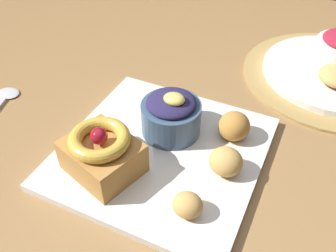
# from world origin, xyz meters

# --- Properties ---
(dining_table) EXTENTS (1.56, 1.12, 0.73)m
(dining_table) POSITION_xyz_m (0.00, 0.00, 0.65)
(dining_table) COLOR olive
(dining_table) RESTS_ON ground_plane
(woven_placemat) EXTENTS (0.32, 0.32, 0.00)m
(woven_placemat) POSITION_xyz_m (0.24, 0.20, 0.73)
(woven_placemat) COLOR #AD894C
(woven_placemat) RESTS_ON dining_table
(front_plate) EXTENTS (0.27, 0.27, 0.01)m
(front_plate) POSITION_xyz_m (0.04, -0.12, 0.74)
(front_plate) COLOR white
(front_plate) RESTS_ON dining_table
(cake_slice) EXTENTS (0.11, 0.10, 0.07)m
(cake_slice) POSITION_xyz_m (-0.02, -0.18, 0.77)
(cake_slice) COLOR #B77F3D
(cake_slice) RESTS_ON front_plate
(berry_ramekin) EXTENTS (0.09, 0.09, 0.07)m
(berry_ramekin) POSITION_xyz_m (0.03, -0.08, 0.77)
(berry_ramekin) COLOR #3D5675
(berry_ramekin) RESTS_ON front_plate
(fritter_front) EXTENTS (0.04, 0.03, 0.03)m
(fritter_front) POSITION_xyz_m (0.11, -0.20, 0.76)
(fritter_front) COLOR tan
(fritter_front) RESTS_ON front_plate
(fritter_middle) EXTENTS (0.05, 0.05, 0.04)m
(fritter_middle) POSITION_xyz_m (0.12, -0.05, 0.76)
(fritter_middle) COLOR #BC7F38
(fritter_middle) RESTS_ON front_plate
(fritter_back) EXTENTS (0.04, 0.04, 0.04)m
(fritter_back) POSITION_xyz_m (0.13, -0.12, 0.76)
(fritter_back) COLOR tan
(fritter_back) RESTS_ON front_plate
(back_plate) EXTENTS (0.26, 0.26, 0.01)m
(back_plate) POSITION_xyz_m (0.24, 0.20, 0.74)
(back_plate) COLOR white
(back_plate) RESTS_ON woven_placemat
(spoon) EXTENTS (0.06, 0.12, 0.00)m
(spoon) POSITION_xyz_m (-0.26, -0.13, 0.73)
(spoon) COLOR silver
(spoon) RESTS_ON dining_table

